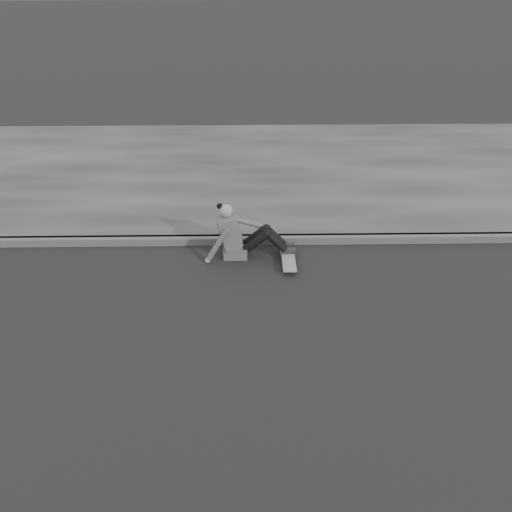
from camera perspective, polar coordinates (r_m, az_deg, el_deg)
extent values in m
plane|color=black|center=(7.52, 20.55, -8.00)|extent=(80.00, 80.00, 0.00)
cube|color=#515151|center=(9.54, 15.62, 1.72)|extent=(24.00, 0.16, 0.12)
cube|color=#3B3B3B|center=(12.20, 12.01, 8.41)|extent=(24.00, 6.00, 0.12)
cylinder|color=gray|center=(8.39, 2.86, -1.46)|extent=(0.03, 0.05, 0.05)
cylinder|color=gray|center=(8.40, 3.88, -1.45)|extent=(0.03, 0.05, 0.05)
cylinder|color=gray|center=(8.84, 2.65, 0.29)|extent=(0.03, 0.05, 0.05)
cylinder|color=gray|center=(8.85, 3.62, 0.30)|extent=(0.03, 0.05, 0.05)
cube|color=#28282B|center=(8.38, 3.37, -1.29)|extent=(0.16, 0.04, 0.03)
cube|color=#28282B|center=(8.83, 3.14, 0.45)|extent=(0.16, 0.04, 0.03)
cube|color=gray|center=(8.59, 3.26, -0.25)|extent=(0.20, 0.78, 0.02)
cube|color=#555558|center=(8.78, -2.07, 0.57)|extent=(0.36, 0.34, 0.18)
cube|color=#555558|center=(8.62, -2.57, 2.54)|extent=(0.37, 0.40, 0.57)
cube|color=#555558|center=(8.57, -3.46, 3.25)|extent=(0.14, 0.30, 0.20)
cylinder|color=#969696|center=(8.52, -2.94, 3.97)|extent=(0.09, 0.09, 0.08)
sphere|color=#969696|center=(8.48, -3.03, 4.52)|extent=(0.20, 0.20, 0.20)
sphere|color=black|center=(8.47, -3.65, 5.00)|extent=(0.09, 0.09, 0.09)
cylinder|color=black|center=(8.61, 0.00, 1.43)|extent=(0.43, 0.13, 0.39)
cylinder|color=black|center=(8.77, -0.02, 1.99)|extent=(0.43, 0.13, 0.39)
cylinder|color=black|center=(8.62, 2.00, 1.42)|extent=(0.35, 0.11, 0.36)
cylinder|color=black|center=(8.78, 1.94, 1.98)|extent=(0.35, 0.11, 0.36)
sphere|color=black|center=(8.55, 1.11, 2.24)|extent=(0.13, 0.13, 0.13)
sphere|color=black|center=(8.71, 1.07, 2.79)|extent=(0.13, 0.13, 0.13)
cube|color=#292929|center=(8.71, 3.19, 0.52)|extent=(0.24, 0.08, 0.07)
cube|color=#292929|center=(8.87, 3.12, 1.09)|extent=(0.24, 0.08, 0.07)
cylinder|color=#555558|center=(8.51, -3.93, 1.04)|extent=(0.38, 0.08, 0.58)
sphere|color=#969696|center=(8.63, -4.87, -0.45)|extent=(0.08, 0.08, 0.08)
cylinder|color=#555558|center=(8.74, -0.98, 3.39)|extent=(0.48, 0.08, 0.21)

